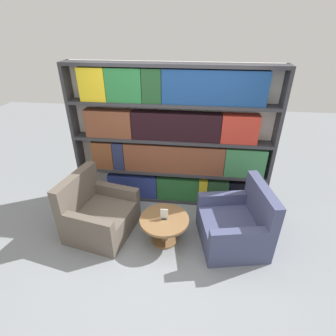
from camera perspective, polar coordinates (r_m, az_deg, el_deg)
ground_plane at (r=3.83m, az=-1.70°, el=-18.77°), size 14.00×14.00×0.00m
bookshelf at (r=4.26m, az=1.21°, el=6.18°), size 3.24×0.30×2.34m
armchair_left at (r=4.15m, az=-14.94°, el=-9.76°), size 1.03×1.08×0.93m
armchair_right at (r=3.95m, az=14.57°, el=-12.03°), size 1.03×1.07×0.93m
coffee_table at (r=3.85m, az=-0.80°, el=-12.25°), size 0.70×0.70×0.41m
table_sign at (r=3.72m, az=-0.82°, el=-10.11°), size 0.11×0.06×0.17m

